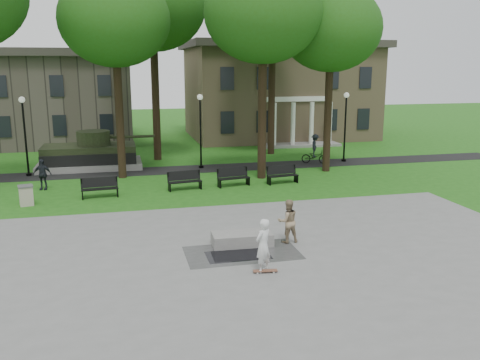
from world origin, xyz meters
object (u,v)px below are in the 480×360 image
at_px(concrete_block, 242,239).
at_px(skateboarder, 263,245).
at_px(friend_watching, 288,221).
at_px(cyclist, 315,151).
at_px(trash_bin, 26,195).
at_px(park_bench_0, 100,187).

distance_m(concrete_block, skateboarder, 2.68).
bearing_deg(friend_watching, concrete_block, -7.35).
height_order(friend_watching, cyclist, cyclist).
distance_m(concrete_block, trash_bin, 11.62).
relative_size(cyclist, park_bench_0, 1.09).
height_order(skateboarder, friend_watching, skateboarder).
bearing_deg(skateboarder, park_bench_0, -99.21).
distance_m(skateboarder, cyclist, 19.19).
bearing_deg(cyclist, trash_bin, 136.25).
xyz_separation_m(concrete_block, cyclist, (8.63, 14.56, 0.57)).
bearing_deg(skateboarder, cyclist, -151.56).
bearing_deg(park_bench_0, cyclist, 19.08).
xyz_separation_m(cyclist, trash_bin, (-17.29, -6.82, -0.33)).
xyz_separation_m(concrete_block, park_bench_0, (-5.30, 8.47, 0.28)).
height_order(concrete_block, trash_bin, trash_bin).
bearing_deg(friend_watching, cyclist, -117.94).
height_order(concrete_block, cyclist, cyclist).
distance_m(cyclist, trash_bin, 18.59).
height_order(concrete_block, friend_watching, friend_watching).
relative_size(concrete_block, trash_bin, 2.29).
bearing_deg(concrete_block, park_bench_0, 122.03).
bearing_deg(cyclist, concrete_block, 174.06).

